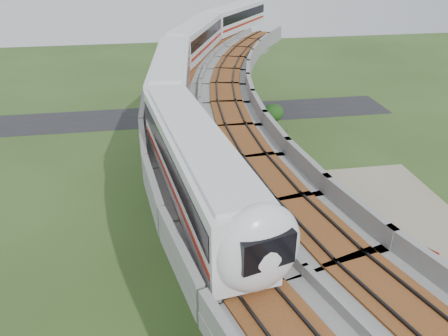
{
  "coord_description": "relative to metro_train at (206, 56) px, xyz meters",
  "views": [
    {
      "loc": [
        -3.24,
        -28.08,
        22.09
      ],
      "look_at": [
        1.22,
        -0.73,
        7.5
      ],
      "focal_mm": 35.0,
      "sensor_mm": 36.0,
      "label": 1
    }
  ],
  "objects": [
    {
      "name": "ground",
      "position": [
        -1.75,
        -12.87,
        -12.31
      ],
      "size": [
        160.0,
        160.0,
        0.0
      ],
      "primitive_type": "plane",
      "color": "#31481C",
      "rests_on": "ground"
    },
    {
      "name": "dirt_lot",
      "position": [
        12.25,
        -14.87,
        -12.29
      ],
      "size": [
        18.0,
        26.0,
        0.04
      ],
      "primitive_type": "cube",
      "color": "gray",
      "rests_on": "ground"
    },
    {
      "name": "asphalt_road",
      "position": [
        -1.75,
        17.13,
        -12.29
      ],
      "size": [
        60.0,
        8.0,
        0.03
      ],
      "primitive_type": "cube",
      "color": "#232326",
      "rests_on": "ground"
    },
    {
      "name": "viaduct",
      "position": [
        2.09,
        -12.87,
        -3.26
      ],
      "size": [
        19.58,
        73.98,
        11.4
      ],
      "color": "#99968E",
      "rests_on": "ground"
    },
    {
      "name": "metro_train",
      "position": [
        0.0,
        0.0,
        0.0
      ],
      "size": [
        18.28,
        59.84,
        3.64
      ],
      "color": "silver",
      "rests_on": "ground"
    },
    {
      "name": "fence",
      "position": [
        8.0,
        -12.87,
        -11.56
      ],
      "size": [
        3.87,
        38.73,
        1.5
      ],
      "color": "#2D382D",
      "rests_on": "ground"
    },
    {
      "name": "tree_0",
      "position": [
        9.64,
        9.75,
        -9.83
      ],
      "size": [
        2.64,
        2.64,
        3.6
      ],
      "color": "#382314",
      "rests_on": "ground"
    },
    {
      "name": "tree_1",
      "position": [
        7.58,
        4.64,
        -10.48
      ],
      "size": [
        2.44,
        2.44,
        2.87
      ],
      "color": "#382314",
      "rests_on": "ground"
    },
    {
      "name": "tree_2",
      "position": [
        5.24,
        -1.13,
        -10.43
      ],
      "size": [
        2.92,
        2.92,
        3.13
      ],
      "color": "#382314",
      "rests_on": "ground"
    },
    {
      "name": "tree_3",
      "position": [
        4.76,
        -6.76,
        -10.05
      ],
      "size": [
        3.06,
        3.06,
        3.56
      ],
      "color": "#382314",
      "rests_on": "ground"
    },
    {
      "name": "tree_4",
      "position": [
        4.11,
        -13.71,
        -9.95
      ],
      "size": [
        3.05,
        3.05,
        3.65
      ],
      "color": "#382314",
      "rests_on": "ground"
    },
    {
      "name": "tree_5",
      "position": [
        5.91,
        -19.85,
        -9.76
      ],
      "size": [
        2.97,
        2.97,
        3.81
      ],
      "color": "#382314",
      "rests_on": "ground"
    },
    {
      "name": "tree_6",
      "position": [
        5.81,
        -24.17,
        -10.21
      ],
      "size": [
        2.27,
        2.27,
        3.07
      ],
      "color": "#382314",
      "rests_on": "ground"
    },
    {
      "name": "car_white",
      "position": [
        7.36,
        -21.04,
        -11.75
      ],
      "size": [
        1.26,
        3.08,
        1.05
      ],
      "primitive_type": "imported",
      "rotation": [
        0.0,
        0.0,
        0.01
      ],
      "color": "silver",
      "rests_on": "dirt_lot"
    },
    {
      "name": "car_red",
      "position": [
        13.88,
        -17.92,
        -11.73
      ],
      "size": [
        3.39,
        2.75,
        1.09
      ],
      "primitive_type": "imported",
      "rotation": [
        0.0,
        0.0,
        -1.0
      ],
      "color": "#B01D10",
      "rests_on": "dirt_lot"
    },
    {
      "name": "car_dark",
      "position": [
        11.04,
        -12.58,
        -11.69
      ],
      "size": [
        4.19,
        2.27,
        1.15
      ],
      "primitive_type": "imported",
      "rotation": [
        0.0,
        0.0,
        1.4
      ],
      "color": "black",
      "rests_on": "dirt_lot"
    }
  ]
}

